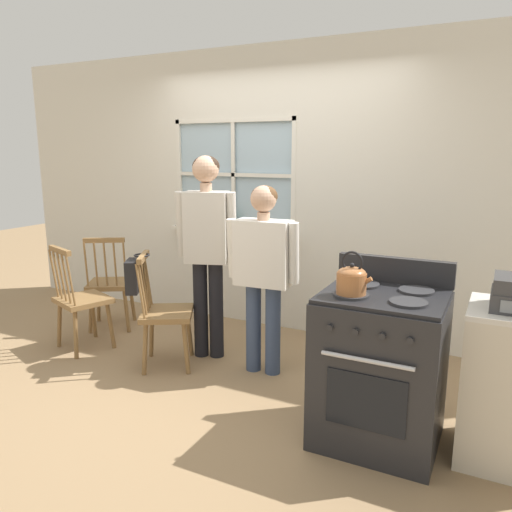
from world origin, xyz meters
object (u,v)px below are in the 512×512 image
object	(u,v)px
chair_center_cluster	(81,301)
potted_plant	(233,221)
person_teen_center	(263,262)
handbag	(133,275)
chair_by_window	(164,314)
chair_near_wall	(110,285)
stove	(380,366)
kettle	(352,279)
person_elderly_left	(207,237)

from	to	relation	value
chair_center_cluster	potted_plant	distance (m)	1.61
chair_center_cluster	potted_plant	world-z (taller)	potted_plant
person_teen_center	handbag	xyz separation A→B (m)	(-0.97, -0.37, -0.13)
chair_by_window	chair_near_wall	size ratio (longest dim) A/B	1.00
stove	kettle	xyz separation A→B (m)	(-0.16, -0.13, 0.55)
chair_center_cluster	stove	distance (m)	2.70
potted_plant	person_teen_center	bearing A→B (deg)	-49.75
chair_center_cluster	kettle	bearing A→B (deg)	-168.46
chair_near_wall	person_elderly_left	size ratio (longest dim) A/B	0.55
chair_by_window	handbag	distance (m)	0.40
person_teen_center	handbag	world-z (taller)	person_teen_center
chair_center_cluster	person_teen_center	xyz separation A→B (m)	(1.64, 0.29, 0.46)
person_teen_center	handbag	bearing A→B (deg)	-163.35
person_elderly_left	handbag	distance (m)	0.67
chair_center_cluster	kettle	xyz separation A→B (m)	(2.53, -0.39, 0.58)
person_teen_center	handbag	size ratio (longest dim) A/B	4.83
person_teen_center	stove	world-z (taller)	person_teen_center
chair_by_window	person_elderly_left	distance (m)	0.71
chair_by_window	potted_plant	size ratio (longest dim) A/B	3.63
chair_by_window	person_elderly_left	bearing A→B (deg)	-63.82
chair_by_window	person_teen_center	distance (m)	0.93
chair_center_cluster	potted_plant	size ratio (longest dim) A/B	3.63
chair_near_wall	person_elderly_left	bearing A→B (deg)	141.56
handbag	chair_center_cluster	bearing A→B (deg)	173.54
person_teen_center	kettle	distance (m)	1.12
chair_near_wall	stove	world-z (taller)	stove
chair_near_wall	kettle	size ratio (longest dim) A/B	3.79
potted_plant	stove	bearing A→B (deg)	-38.98
chair_center_cluster	person_teen_center	bearing A→B (deg)	-149.76
chair_by_window	person_teen_center	world-z (taller)	person_teen_center
chair_by_window	potted_plant	xyz separation A→B (m)	(-0.03, 1.20, 0.60)
chair_by_window	handbag	bearing A→B (deg)	90.00
stove	kettle	bearing A→B (deg)	-140.42
chair_by_window	person_teen_center	bearing A→B (deg)	-101.75
chair_by_window	stove	size ratio (longest dim) A/B	0.86
chair_near_wall	chair_center_cluster	xyz separation A→B (m)	(0.15, -0.53, 0.00)
person_elderly_left	person_teen_center	xyz separation A→B (m)	(0.55, -0.07, -0.14)
chair_by_window	chair_center_cluster	xyz separation A→B (m)	(-0.88, -0.04, 0.00)
chair_near_wall	person_teen_center	distance (m)	1.86
kettle	chair_by_window	bearing A→B (deg)	165.50
chair_center_cluster	stove	size ratio (longest dim) A/B	0.86
stove	potted_plant	bearing A→B (deg)	141.02
chair_by_window	kettle	size ratio (longest dim) A/B	3.79
stove	person_teen_center	bearing A→B (deg)	152.37
kettle	handbag	xyz separation A→B (m)	(-1.86, 0.31, -0.26)
person_elderly_left	stove	bearing A→B (deg)	-39.36
chair_by_window	handbag	world-z (taller)	same
chair_by_window	potted_plant	world-z (taller)	potted_plant
chair_center_cluster	handbag	xyz separation A→B (m)	(0.67, -0.08, 0.32)
chair_near_wall	stove	xyz separation A→B (m)	(2.83, -0.78, 0.03)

